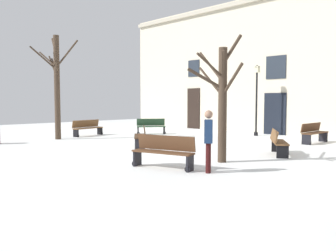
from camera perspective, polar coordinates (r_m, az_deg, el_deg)
ground_plane at (r=13.61m, az=-6.39°, el=-4.20°), size 38.18×38.18×0.00m
building_facade at (r=21.80m, az=16.72°, el=9.57°), size 23.86×0.60×8.11m
tree_foreground at (r=11.43m, az=8.50°, el=4.49°), size 2.13×1.92×4.07m
tree_left_of_center at (r=18.94m, az=-17.22°, el=6.53°), size 2.13×2.31×5.19m
streetlamp at (r=20.46m, az=13.86°, el=5.16°), size 0.30×0.30×3.91m
bench_back_to_back_left at (r=10.39m, az=-0.71°, el=-3.98°), size 1.95×0.95×0.95m
bench_near_center_tree at (r=13.48m, az=17.04°, el=-2.43°), size 1.40×1.69×0.90m
bench_facing_shops at (r=20.40m, az=-12.64°, el=-0.24°), size 0.77×1.91×0.88m
bench_back_to_back_right at (r=20.92m, az=-2.71°, el=-0.04°), size 1.38×1.63×0.90m
bench_near_lamp at (r=17.82m, az=22.12°, el=-0.96°), size 0.50×1.91×0.92m
bench_far_corner at (r=15.01m, az=-4.28°, el=-1.62°), size 1.75×1.54×0.87m
person_crossing_plaza at (r=9.76m, az=6.43°, el=-1.93°), size 0.41×0.43×1.69m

